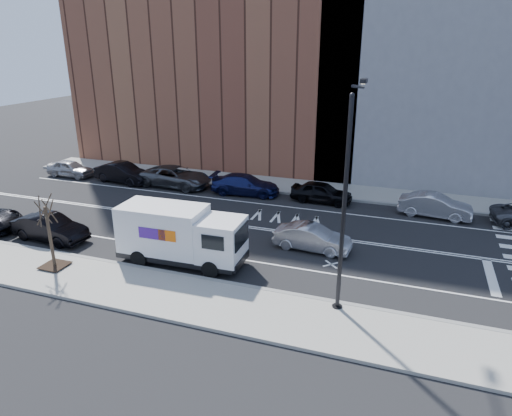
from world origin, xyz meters
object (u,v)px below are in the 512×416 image
Objects in this scene: far_parked_a at (70,168)px; driving_sedan at (312,238)px; far_parked_b at (123,173)px; fedex_van at (180,234)px.

driving_sedan is (22.45, -7.44, -0.00)m from far_parked_a.
far_parked_a reaches higher than driving_sedan.
far_parked_b is 18.75m from driving_sedan.
far_parked_b is at bearing -88.98° from far_parked_a.
driving_sedan is (17.21, -7.43, -0.10)m from far_parked_b.
far_parked_a is 5.24m from far_parked_b.
far_parked_a is 0.97× the size of driving_sedan.
fedex_van reaches higher than far_parked_a.
far_parked_a is at bearing 97.79° from far_parked_b.
far_parked_b reaches higher than far_parked_a.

